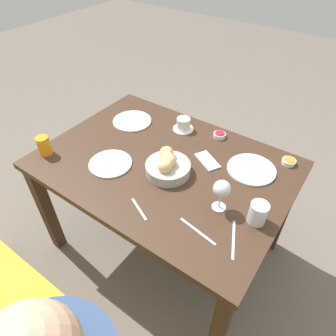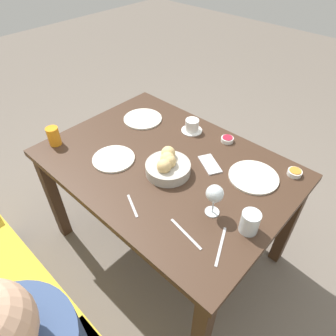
{
  "view_description": "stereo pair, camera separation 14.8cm",
  "coord_description": "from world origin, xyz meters",
  "px_view_note": "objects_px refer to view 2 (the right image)",
  "views": [
    {
      "loc": [
        -0.7,
        0.96,
        1.75
      ],
      "look_at": [
        -0.06,
        0.05,
        0.76
      ],
      "focal_mm": 32.0,
      "sensor_mm": 36.0,
      "label": 1
    },
    {
      "loc": [
        -0.82,
        0.86,
        1.75
      ],
      "look_at": [
        -0.06,
        0.05,
        0.76
      ],
      "focal_mm": 32.0,
      "sensor_mm": 36.0,
      "label": 2
    }
  ],
  "objects_px": {
    "plate_near_right": "(143,119)",
    "wine_glass": "(215,195)",
    "water_tumbler": "(250,222)",
    "jam_bowl_honey": "(295,172)",
    "coffee_cup": "(192,126)",
    "plate_far_center": "(114,159)",
    "fork_silver": "(221,246)",
    "bread_basket": "(168,165)",
    "plate_near_left": "(254,177)",
    "juice_glass": "(54,136)",
    "cell_phone": "(210,164)",
    "jam_bowl_berry": "(227,139)",
    "knife_silver": "(186,234)",
    "spoon_coffee": "(132,206)"
  },
  "relations": [
    {
      "from": "plate_near_right",
      "to": "wine_glass",
      "type": "bearing_deg",
      "value": 158.03
    },
    {
      "from": "jam_bowl_honey",
      "to": "plate_near_left",
      "type": "bearing_deg",
      "value": 49.16
    },
    {
      "from": "plate_near_right",
      "to": "coffee_cup",
      "type": "height_order",
      "value": "coffee_cup"
    },
    {
      "from": "plate_near_right",
      "to": "jam_bowl_honey",
      "type": "relative_size",
      "value": 3.39
    },
    {
      "from": "plate_far_center",
      "to": "water_tumbler",
      "type": "relative_size",
      "value": 2.23
    },
    {
      "from": "coffee_cup",
      "to": "spoon_coffee",
      "type": "bearing_deg",
      "value": 105.91
    },
    {
      "from": "bread_basket",
      "to": "water_tumbler",
      "type": "xyz_separation_m",
      "value": [
        -0.48,
        0.03,
        0.01
      ]
    },
    {
      "from": "cell_phone",
      "to": "bread_basket",
      "type": "bearing_deg",
      "value": 57.36
    },
    {
      "from": "plate_near_left",
      "to": "coffee_cup",
      "type": "height_order",
      "value": "coffee_cup"
    },
    {
      "from": "plate_near_right",
      "to": "jam_bowl_berry",
      "type": "distance_m",
      "value": 0.54
    },
    {
      "from": "fork_silver",
      "to": "bread_basket",
      "type": "bearing_deg",
      "value": -21.36
    },
    {
      "from": "plate_near_left",
      "to": "coffee_cup",
      "type": "xyz_separation_m",
      "value": [
        0.48,
        -0.11,
        0.03
      ]
    },
    {
      "from": "plate_near_left",
      "to": "spoon_coffee",
      "type": "xyz_separation_m",
      "value": [
        0.3,
        0.53,
        -0.0
      ]
    },
    {
      "from": "plate_far_center",
      "to": "cell_phone",
      "type": "distance_m",
      "value": 0.5
    },
    {
      "from": "plate_far_center",
      "to": "wine_glass",
      "type": "relative_size",
      "value": 1.43
    },
    {
      "from": "wine_glass",
      "to": "knife_silver",
      "type": "xyz_separation_m",
      "value": [
        0.01,
        0.17,
        -0.11
      ]
    },
    {
      "from": "coffee_cup",
      "to": "jam_bowl_berry",
      "type": "distance_m",
      "value": 0.22
    },
    {
      "from": "plate_far_center",
      "to": "fork_silver",
      "type": "relative_size",
      "value": 1.26
    },
    {
      "from": "plate_near_right",
      "to": "coffee_cup",
      "type": "relative_size",
      "value": 1.92
    },
    {
      "from": "spoon_coffee",
      "to": "knife_silver",
      "type": "bearing_deg",
      "value": -170.23
    },
    {
      "from": "jam_bowl_honey",
      "to": "cell_phone",
      "type": "bearing_deg",
      "value": 32.79
    },
    {
      "from": "plate_near_left",
      "to": "jam_bowl_berry",
      "type": "relative_size",
      "value": 3.5
    },
    {
      "from": "coffee_cup",
      "to": "spoon_coffee",
      "type": "distance_m",
      "value": 0.66
    },
    {
      "from": "plate_near_right",
      "to": "wine_glass",
      "type": "distance_m",
      "value": 0.83
    },
    {
      "from": "water_tumbler",
      "to": "jam_bowl_honey",
      "type": "xyz_separation_m",
      "value": [
        0.01,
        -0.45,
        -0.04
      ]
    },
    {
      "from": "coffee_cup",
      "to": "fork_silver",
      "type": "xyz_separation_m",
      "value": [
        -0.59,
        0.54,
        -0.03
      ]
    },
    {
      "from": "coffee_cup",
      "to": "cell_phone",
      "type": "relative_size",
      "value": 0.74
    },
    {
      "from": "bread_basket",
      "to": "wine_glass",
      "type": "xyz_separation_m",
      "value": [
        -0.32,
        0.06,
        0.07
      ]
    },
    {
      "from": "juice_glass",
      "to": "wine_glass",
      "type": "relative_size",
      "value": 0.67
    },
    {
      "from": "plate_far_center",
      "to": "fork_silver",
      "type": "bearing_deg",
      "value": 175.78
    },
    {
      "from": "knife_silver",
      "to": "spoon_coffee",
      "type": "bearing_deg",
      "value": 9.77
    },
    {
      "from": "plate_near_right",
      "to": "plate_far_center",
      "type": "height_order",
      "value": "same"
    },
    {
      "from": "coffee_cup",
      "to": "jam_bowl_berry",
      "type": "bearing_deg",
      "value": -165.26
    },
    {
      "from": "juice_glass",
      "to": "jam_bowl_honey",
      "type": "height_order",
      "value": "juice_glass"
    },
    {
      "from": "bread_basket",
      "to": "coffee_cup",
      "type": "relative_size",
      "value": 1.82
    },
    {
      "from": "plate_near_right",
      "to": "wine_glass",
      "type": "xyz_separation_m",
      "value": [
        -0.77,
        0.31,
        0.11
      ]
    },
    {
      "from": "water_tumbler",
      "to": "jam_bowl_honey",
      "type": "distance_m",
      "value": 0.45
    },
    {
      "from": "juice_glass",
      "to": "plate_near_left",
      "type": "bearing_deg",
      "value": -151.81
    },
    {
      "from": "plate_near_left",
      "to": "jam_bowl_berry",
      "type": "bearing_deg",
      "value": -31.1
    },
    {
      "from": "juice_glass",
      "to": "cell_phone",
      "type": "distance_m",
      "value": 0.87
    },
    {
      "from": "plate_near_left",
      "to": "fork_silver",
      "type": "xyz_separation_m",
      "value": [
        -0.11,
        0.43,
        -0.0
      ]
    },
    {
      "from": "plate_near_left",
      "to": "fork_silver",
      "type": "relative_size",
      "value": 1.39
    },
    {
      "from": "jam_bowl_honey",
      "to": "spoon_coffee",
      "type": "distance_m",
      "value": 0.81
    },
    {
      "from": "plate_near_right",
      "to": "spoon_coffee",
      "type": "height_order",
      "value": "plate_near_right"
    },
    {
      "from": "knife_silver",
      "to": "spoon_coffee",
      "type": "distance_m",
      "value": 0.28
    },
    {
      "from": "wine_glass",
      "to": "cell_phone",
      "type": "xyz_separation_m",
      "value": [
        0.2,
        -0.25,
        -0.11
      ]
    },
    {
      "from": "plate_near_right",
      "to": "wine_glass",
      "type": "height_order",
      "value": "wine_glass"
    },
    {
      "from": "water_tumbler",
      "to": "knife_silver",
      "type": "height_order",
      "value": "water_tumbler"
    },
    {
      "from": "plate_near_left",
      "to": "jam_bowl_berry",
      "type": "height_order",
      "value": "jam_bowl_berry"
    },
    {
      "from": "bread_basket",
      "to": "cell_phone",
      "type": "distance_m",
      "value": 0.23
    }
  ]
}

